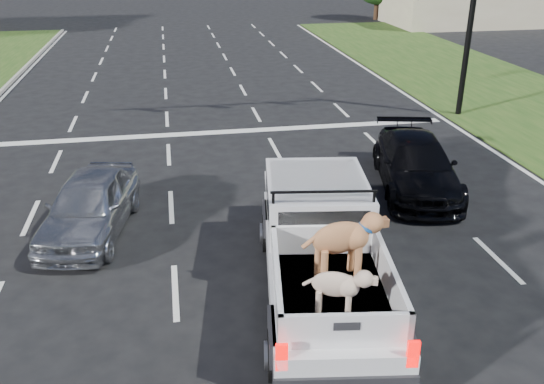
# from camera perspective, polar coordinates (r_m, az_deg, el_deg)

# --- Properties ---
(ground) EXTENTS (160.00, 160.00, 0.00)m
(ground) POSITION_cam_1_polar(r_m,az_deg,el_deg) (11.91, -1.03, -9.02)
(ground) COLOR black
(ground) RESTS_ON ground
(road_markings) EXTENTS (17.75, 60.00, 0.01)m
(road_markings) POSITION_cam_1_polar(r_m,az_deg,el_deg) (17.72, -4.47, 2.51)
(road_markings) COLOR silver
(road_markings) RESTS_ON ground
(building_right) EXTENTS (12.00, 7.00, 3.60)m
(building_right) POSITION_cam_1_polar(r_m,az_deg,el_deg) (50.01, 18.81, 17.50)
(building_right) COLOR #BFB492
(building_right) RESTS_ON ground
(pickup_truck) EXTENTS (2.93, 6.14, 2.21)m
(pickup_truck) POSITION_cam_1_polar(r_m,az_deg,el_deg) (11.12, 5.02, -5.44)
(pickup_truck) COLOR black
(pickup_truck) RESTS_ON ground
(silver_sedan) EXTENTS (2.44, 4.43, 1.43)m
(silver_sedan) POSITION_cam_1_polar(r_m,az_deg,el_deg) (14.18, -17.62, -1.22)
(silver_sedan) COLOR #AFB2B7
(silver_sedan) RESTS_ON ground
(black_coupe) EXTENTS (2.99, 5.16, 1.41)m
(black_coupe) POSITION_cam_1_polar(r_m,az_deg,el_deg) (16.42, 14.07, 2.66)
(black_coupe) COLOR black
(black_coupe) RESTS_ON ground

